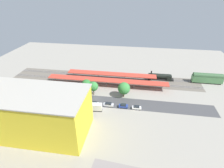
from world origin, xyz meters
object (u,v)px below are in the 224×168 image
Objects in this scene: locomotive at (161,77)px; box_truck_0 at (92,107)px; parked_car_2 at (108,105)px; construction_building at (34,113)px; platform_canopy_near at (107,80)px; parked_car_1 at (123,106)px; parked_car_3 at (94,104)px; street_tree_0 at (86,84)px; passenger_coach at (207,78)px; platform_canopy_far at (111,74)px; parked_car_0 at (137,108)px; traffic_light at (58,86)px; street_tree_2 at (93,86)px; street_tree_1 at (124,88)px.

locomotive reaches higher than box_truck_0.
construction_building is (23.55, 19.40, 7.32)m from parked_car_2.
platform_canopy_near is 21.55m from parked_car_1.
parked_car_3 is 0.59× the size of street_tree_0.
parked_car_2 is 1.01× the size of parked_car_3.
passenger_coach is 89.65m from construction_building.
parked_car_0 is at bearing 120.57° from platform_canopy_far.
box_truck_0 is (57.55, 34.54, -1.48)m from passenger_coach.
platform_canopy_far reaches higher than parked_car_3.
platform_canopy_far is 53.77m from passenger_coach.
parked_car_1 is (5.94, -0.21, 0.07)m from parked_car_0.
parked_car_2 is 7.94m from box_truck_0.
parked_car_3 is (57.41, 30.90, -2.31)m from passenger_coach.
traffic_light is (22.77, 10.83, 0.49)m from platform_canopy_near.
street_tree_0 reaches higher than platform_canopy_far.
parked_car_3 is (6.62, 0.42, 0.02)m from parked_car_2.
traffic_light is at bearing -29.84° from box_truck_0.
street_tree_2 is at bearing -80.24° from box_truck_0.
parked_car_1 is (18.78, 30.52, -1.04)m from locomotive.
street_tree_2 is (15.02, 0.42, 0.03)m from street_tree_1.
parked_car_1 is at bearing -178.40° from parked_car_3.
street_tree_2 is (59.72, 21.92, 1.66)m from passenger_coach.
traffic_light reaches higher than parked_car_0.
parked_car_1 is at bearing 167.42° from traffic_light.
parked_car_1 is (43.97, 30.52, -2.32)m from passenger_coach.
parked_car_3 is at bearing 104.45° from street_tree_2.
locomotive is 1.82× the size of street_tree_0.
street_tree_1 is at bearing 47.78° from locomotive.
construction_building is (16.92, 18.98, 7.30)m from parked_car_3.
construction_building is (30.36, 19.36, 7.31)m from parked_car_1.
street_tree_1 is (-29.64, -28.38, -3.36)m from construction_building.
platform_canopy_far is 10.81× the size of parked_car_3.
parked_car_0 is 12.08m from street_tree_1.
platform_canopy_near is 1.28× the size of platform_canopy_far.
parked_car_2 is at bearing 96.13° from platform_canopy_far.
box_truck_0 is 18.57m from street_tree_1.
locomotive is 3.53× the size of parked_car_1.
parked_car_1 is 21.88m from street_tree_0.
box_truck_0 is at bearing 30.97° from passenger_coach.
street_tree_1 is at bearing 137.54° from platform_canopy_near.
traffic_light is at bearing -12.58° from parked_car_1.
passenger_coach reaches higher than box_truck_0.
street_tree_1 reaches higher than traffic_light.
platform_canopy_far is 30.44m from traffic_light.
street_tree_1 reaches higher than platform_canopy_far.
traffic_light is (14.34, 1.49, -1.40)m from street_tree_0.
street_tree_1 is 33.01m from traffic_light.
platform_canopy_far is at bearing -98.19° from parked_car_3.
construction_building is (74.33, 49.88, 4.99)m from passenger_coach.
platform_canopy_near is 16.04× the size of parked_car_1.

